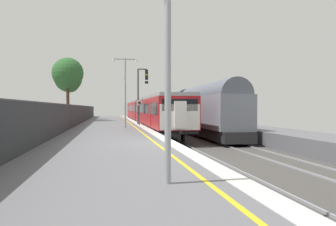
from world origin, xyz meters
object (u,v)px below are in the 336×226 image
freight_train_adjacent_track (176,108)px  platform_lamp_near (168,29)px  signal_gantry (141,90)px  background_tree_centre (69,80)px  platform_lamp_mid (125,87)px  background_tree_left (67,74)px  speed_limit_sign (139,109)px  commuter_train_at_platform (147,111)px

freight_train_adjacent_track → platform_lamp_near: 36.25m
signal_gantry → background_tree_centre: background_tree_centre is taller
freight_train_adjacent_track → platform_lamp_mid: 17.63m
freight_train_adjacent_track → background_tree_centre: (-14.28, 6.34, 4.10)m
background_tree_left → background_tree_centre: 6.20m
platform_lamp_mid → speed_limit_sign: bearing=69.0°
signal_gantry → platform_lamp_near: (-1.81, -25.85, -0.12)m
commuter_train_at_platform → freight_train_adjacent_track: size_ratio=0.90×
commuter_train_at_platform → platform_lamp_near: 33.77m
speed_limit_sign → platform_lamp_mid: platform_lamp_mid is taller
signal_gantry → background_tree_centre: (-8.78, 15.95, 2.23)m
freight_train_adjacent_track → speed_limit_sign: freight_train_adjacent_track is taller
speed_limit_sign → platform_lamp_mid: bearing=-111.0°
platform_lamp_mid → background_tree_left: bearing=111.8°
commuter_train_at_platform → platform_lamp_mid: 14.57m
commuter_train_at_platform → signal_gantry: signal_gantry is taller
commuter_train_at_platform → background_tree_left: 10.96m
background_tree_left → background_tree_centre: (-0.52, 6.18, -0.16)m
freight_train_adjacent_track → background_tree_left: size_ratio=5.56×
platform_lamp_near → signal_gantry: bearing=86.0°
speed_limit_sign → background_tree_left: background_tree_left is taller
platform_lamp_mid → signal_gantry: bearing=74.1°
signal_gantry → background_tree_left: background_tree_left is taller
commuter_train_at_platform → background_tree_centre: 13.89m
commuter_train_at_platform → platform_lamp_mid: bearing=-103.2°
signal_gantry → platform_lamp_mid: platform_lamp_mid is taller
freight_train_adjacent_track → background_tree_left: background_tree_left is taller
background_tree_centre → platform_lamp_near: bearing=-80.5°
platform_lamp_near → platform_lamp_mid: (0.00, 19.51, -0.01)m
freight_train_adjacent_track → speed_limit_sign: (-5.85, -12.14, -0.02)m
signal_gantry → platform_lamp_mid: size_ratio=0.99×
speed_limit_sign → platform_lamp_near: platform_lamp_near is taller
freight_train_adjacent_track → background_tree_left: 14.41m
commuter_train_at_platform → freight_train_adjacent_track: (4.00, 1.91, 0.29)m
platform_lamp_near → platform_lamp_mid: 19.51m
signal_gantry → platform_lamp_mid: (-1.81, -6.34, -0.13)m
freight_train_adjacent_track → speed_limit_sign: 13.48m
signal_gantry → speed_limit_sign: bearing=-98.0°
freight_train_adjacent_track → background_tree_centre: bearing=156.1°
commuter_train_at_platform → background_tree_centre: size_ratio=5.05×
background_tree_centre → platform_lamp_mid: bearing=-72.6°
commuter_train_at_platform → signal_gantry: (-1.49, -7.70, 2.16)m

